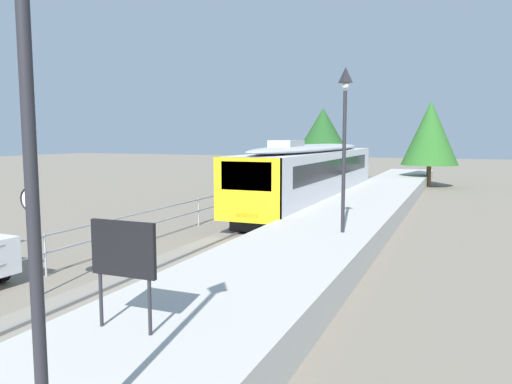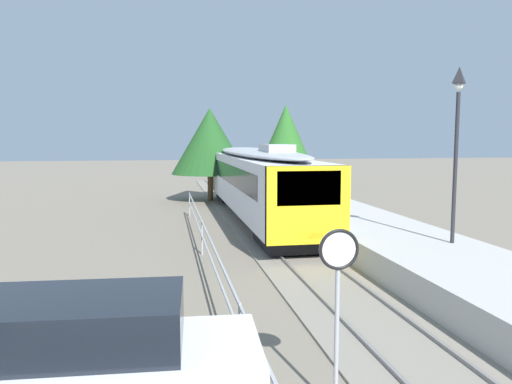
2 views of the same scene
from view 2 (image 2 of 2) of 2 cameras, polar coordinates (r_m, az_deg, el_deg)
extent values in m
plane|color=slate|center=(18.77, -5.55, -6.49)|extent=(160.00, 160.00, 0.00)
cube|color=gray|center=(19.24, 3.44, -6.07)|extent=(3.20, 60.00, 0.06)
cube|color=slate|center=(19.07, 1.33, -5.96)|extent=(0.08, 60.00, 0.08)
cube|color=slate|center=(19.41, 5.51, -5.77)|extent=(0.08, 60.00, 0.08)
cube|color=silver|center=(25.20, -0.05, 1.29)|extent=(2.80, 19.08, 2.55)
cube|color=yellow|center=(16.06, 6.05, -1.52)|extent=(2.80, 0.24, 2.55)
cube|color=black|center=(15.92, 6.15, 0.45)|extent=(2.13, 0.08, 1.12)
cube|color=black|center=(25.17, -0.05, 2.21)|extent=(2.82, 16.03, 0.92)
ellipsoid|color=#B2B5BA|center=(25.12, -0.05, 4.60)|extent=(2.69, 18.32, 0.44)
cube|color=#B2B5BA|center=(20.44, 2.37, 5.03)|extent=(1.10, 2.20, 0.36)
cube|color=#EAE5C6|center=(16.15, 6.08, -5.05)|extent=(1.00, 0.10, 0.20)
cube|color=black|center=(18.50, 3.97, -5.35)|extent=(2.24, 3.20, 0.55)
cube|color=black|center=(32.37, -2.34, -0.40)|extent=(2.24, 3.20, 0.55)
cube|color=#B7B5AD|center=(20.17, 12.47, -4.42)|extent=(3.90, 60.00, 0.90)
cylinder|color=#232328|center=(16.18, 22.07, 2.52)|extent=(0.12, 0.12, 4.60)
pyramid|color=#232328|center=(16.27, 22.47, 12.41)|extent=(0.34, 0.34, 0.50)
sphere|color=silver|center=(16.24, 22.43, 11.29)|extent=(0.24, 0.24, 0.24)
cylinder|color=#9EA0A5|center=(7.75, 9.31, -16.67)|extent=(0.07, 0.07, 2.20)
cylinder|color=white|center=(7.30, 9.55, -6.55)|extent=(0.60, 0.03, 0.60)
torus|color=black|center=(7.29, 9.59, -6.58)|extent=(0.61, 0.05, 0.61)
cube|color=#9EA0A5|center=(8.83, -1.88, -13.00)|extent=(0.05, 36.00, 0.05)
cube|color=#9EA0A5|center=(9.01, -1.86, -16.08)|extent=(0.05, 36.00, 0.05)
cylinder|color=#9EA0A5|center=(9.04, -1.86, -16.44)|extent=(0.06, 0.06, 1.25)
cylinder|color=#9EA0A5|center=(17.64, -6.26, -5.24)|extent=(0.06, 0.06, 1.25)
cylinder|color=#9EA0A5|center=(26.51, -7.70, -1.44)|extent=(0.06, 0.06, 1.25)
cube|color=white|center=(7.39, -18.80, -20.14)|extent=(4.70, 2.17, 1.00)
cube|color=black|center=(7.11, -20.67, -13.94)|extent=(2.99, 1.84, 0.68)
cylinder|color=black|center=(8.22, -6.23, -20.93)|extent=(0.73, 0.28, 0.72)
cylinder|color=brown|center=(41.06, 3.44, 1.67)|extent=(0.36, 0.36, 1.81)
cone|color=#286023|center=(40.93, 3.47, 6.51)|extent=(4.46, 4.46, 5.11)
cylinder|color=brown|center=(32.83, -5.31, 0.54)|extent=(0.36, 0.36, 1.81)
cone|color=#1E4C1E|center=(32.67, -5.36, 5.89)|extent=(5.07, 5.07, 4.31)
camera|label=1|loc=(12.41, 89.83, -0.34)|focal=34.49mm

